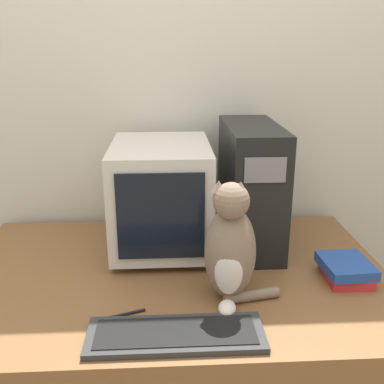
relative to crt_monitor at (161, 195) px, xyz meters
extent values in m
cube|color=beige|center=(0.04, 0.34, 0.28)|extent=(7.00, 0.05, 2.50)
cube|color=brown|center=(0.04, -0.21, -0.59)|extent=(1.48, 0.96, 0.76)
cube|color=beige|center=(0.00, 0.00, -0.20)|extent=(0.25, 0.28, 0.02)
cube|color=beige|center=(0.00, 0.00, 0.01)|extent=(0.36, 0.47, 0.38)
cube|color=black|center=(0.00, -0.23, 0.01)|extent=(0.29, 0.01, 0.30)
cube|color=black|center=(0.34, 0.02, 0.03)|extent=(0.20, 0.47, 0.47)
cube|color=slate|center=(0.34, -0.22, 0.15)|extent=(0.14, 0.01, 0.08)
cube|color=#2D2D2D|center=(0.04, -0.58, -0.20)|extent=(0.48, 0.17, 0.02)
cube|color=black|center=(0.04, -0.58, -0.19)|extent=(0.43, 0.13, 0.00)
ellipsoid|color=#7A6651|center=(0.21, -0.38, -0.06)|extent=(0.19, 0.20, 0.30)
ellipsoid|color=beige|center=(0.20, -0.44, -0.08)|extent=(0.09, 0.06, 0.16)
sphere|color=#7A6651|center=(0.21, -0.41, 0.12)|extent=(0.13, 0.13, 0.11)
cone|color=#7A6651|center=(0.17, -0.40, 0.16)|extent=(0.04, 0.04, 0.03)
cone|color=#7A6651|center=(0.23, -0.41, 0.16)|extent=(0.04, 0.04, 0.03)
ellipsoid|color=beige|center=(0.19, -0.47, -0.19)|extent=(0.07, 0.08, 0.04)
cylinder|color=#7A6651|center=(0.28, -0.41, -0.19)|extent=(0.18, 0.07, 0.03)
cube|color=red|center=(0.62, -0.30, -0.19)|extent=(0.14, 0.17, 0.03)
cube|color=#234793|center=(0.61, -0.30, -0.16)|extent=(0.16, 0.18, 0.03)
cylinder|color=black|center=(-0.12, -0.47, -0.21)|extent=(0.14, 0.06, 0.01)
camera|label=1|loc=(0.02, -1.61, 0.55)|focal=42.00mm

